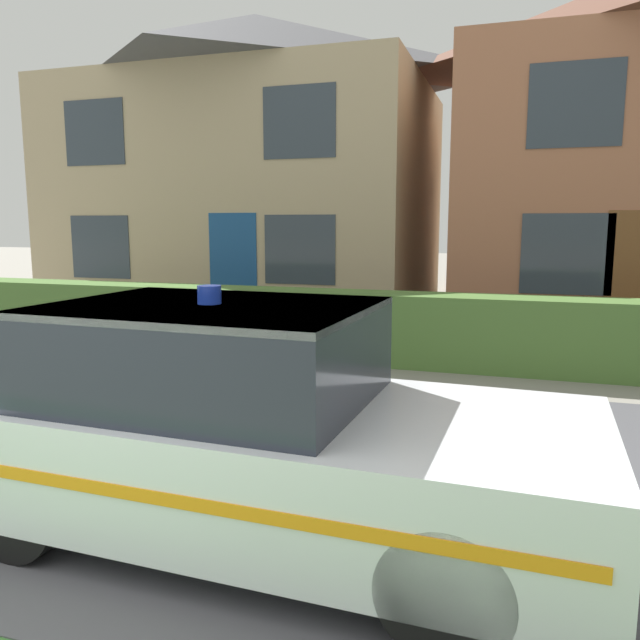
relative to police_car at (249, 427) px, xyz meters
The scene contains 4 objects.
road_strip 1.60m from the police_car, 120.31° to the left, with size 28.00×5.02×0.01m, color #4C4C51.
garden_hedge 4.96m from the police_car, 88.92° to the left, with size 14.66×0.71×0.97m, color #4C7233.
police_car is the anchor object (origin of this frame).
house_left 12.23m from the police_car, 112.98° to the left, with size 8.44×6.68×6.74m.
Camera 1 is at (2.23, -1.14, 1.89)m, focal length 35.00 mm.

